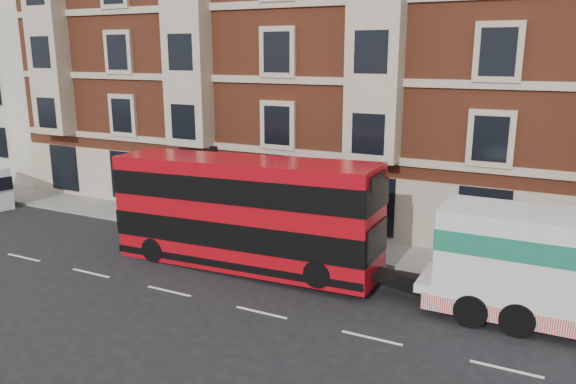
% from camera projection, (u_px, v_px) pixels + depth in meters
% --- Properties ---
extents(ground, '(120.00, 120.00, 0.00)m').
position_uv_depth(ground, '(261.00, 313.00, 19.47)').
color(ground, black).
rests_on(ground, ground).
extents(sidewalk, '(90.00, 3.00, 0.15)m').
position_uv_depth(sidewalk, '(341.00, 246.00, 25.95)').
color(sidewalk, slate).
rests_on(sidewalk, ground).
extents(victorian_terrace, '(45.00, 12.00, 20.40)m').
position_uv_depth(victorian_terrace, '(405.00, 28.00, 29.83)').
color(victorian_terrace, brown).
rests_on(victorian_terrace, ground).
extents(cream_block, '(16.00, 10.00, 16.80)m').
position_uv_depth(cream_block, '(7.00, 59.00, 42.67)').
color(cream_block, beige).
rests_on(cream_block, ground).
extents(lamp_post_west, '(0.35, 0.15, 4.35)m').
position_uv_depth(lamp_post_west, '(215.00, 184.00, 26.81)').
color(lamp_post_west, black).
rests_on(lamp_post_west, sidewalk).
extents(double_decker_bus, '(11.41, 2.62, 4.62)m').
position_uv_depth(double_decker_bus, '(243.00, 211.00, 23.02)').
color(double_decker_bus, '#A80912').
rests_on(double_decker_bus, ground).
extents(tow_truck, '(9.14, 2.70, 3.81)m').
position_uv_depth(tow_truck, '(568.00, 271.00, 17.87)').
color(tow_truck, silver).
rests_on(tow_truck, ground).
extents(pedestrian, '(0.70, 0.52, 1.76)m').
position_uv_depth(pedestrian, '(213.00, 217.00, 27.24)').
color(pedestrian, '#1B2036').
rests_on(pedestrian, sidewalk).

